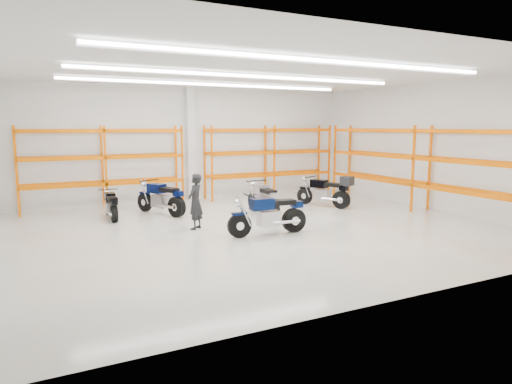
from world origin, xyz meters
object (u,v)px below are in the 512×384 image
motorcycle_back_d (327,192)px  standing_man (195,202)px  motorcycle_back_a (111,206)px  structural_column (191,144)px  motorcycle_back_b (162,199)px  motorcycle_back_c (264,200)px  motorcycle_main (271,215)px

motorcycle_back_d → standing_man: standing_man is taller
motorcycle_back_a → structural_column: size_ratio=0.41×
motorcycle_back_b → structural_column: (1.87, 2.43, 1.72)m
motorcycle_back_a → motorcycle_back_b: bearing=-0.2°
motorcycle_back_a → standing_man: (1.94, -2.62, 0.38)m
standing_man → structural_column: (1.61, 5.04, 1.44)m
motorcycle_back_d → standing_man: size_ratio=1.37×
motorcycle_back_c → structural_column: size_ratio=0.50×
motorcycle_main → motorcycle_back_b: (-1.90, 4.19, -0.00)m
motorcycle_back_c → motorcycle_back_d: motorcycle_back_d is taller
motorcycle_main → motorcycle_back_c: 2.78m
motorcycle_back_c → standing_man: standing_man is taller
motorcycle_main → motorcycle_back_d: size_ratio=1.05×
motorcycle_main → standing_man: size_ratio=1.44×
standing_man → motorcycle_back_d: bearing=148.4°
motorcycle_main → standing_man: standing_man is taller
motorcycle_back_c → motorcycle_main: bearing=-113.7°
motorcycle_back_b → structural_column: bearing=52.3°
standing_man → structural_column: bearing=-152.4°
motorcycle_back_b → motorcycle_back_d: size_ratio=0.98×
motorcycle_main → standing_man: bearing=136.0°
motorcycle_back_b → standing_man: (0.27, -2.61, 0.28)m
motorcycle_main → motorcycle_back_d: 4.89m
motorcycle_back_a → motorcycle_back_c: motorcycle_back_c is taller
motorcycle_back_c → structural_column: (-1.14, 4.08, 1.73)m
motorcycle_main → structural_column: (-0.02, 6.62, 1.71)m
motorcycle_back_a → standing_man: size_ratio=1.15×
standing_man → motorcycle_back_c: bearing=154.7°
motorcycle_back_d → structural_column: structural_column is taller
motorcycle_back_c → standing_man: size_ratio=1.40×
standing_man → structural_column: 5.48m
standing_man → structural_column: structural_column is taller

